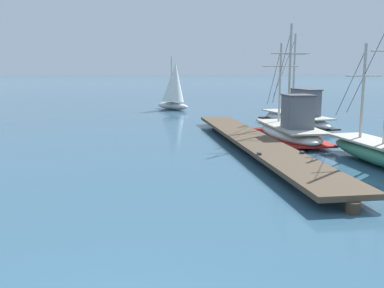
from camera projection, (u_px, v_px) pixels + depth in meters
The scene contains 4 objects.
floating_dock at pixel (254, 141), 18.91m from camera, with size 2.72×17.52×0.53m.
fishing_boat_0 at pixel (291, 129), 20.87m from camera, with size 2.54×6.94×5.54m.
fishing_boat_4 at pixel (297, 116), 25.88m from camera, with size 2.31×7.00×5.46m.
distant_sailboat at pixel (174, 86), 36.13m from camera, with size 2.98×3.67×4.37m.
Camera 1 is at (0.29, -4.33, 3.51)m, focal length 40.72 mm.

